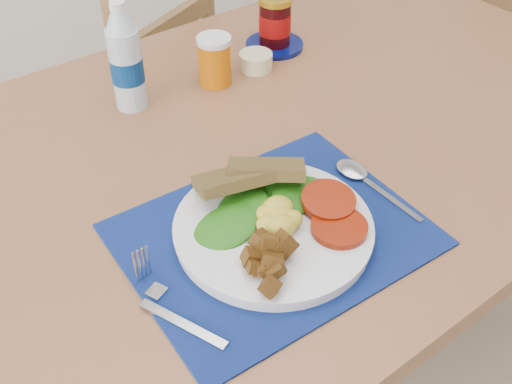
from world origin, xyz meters
TOP-DOWN VIEW (x-y plane):
  - table at (0.00, 0.20)m, footprint 1.40×0.90m
  - chair_far at (0.01, 0.84)m, footprint 0.54×0.53m
  - placemat at (-0.20, 0.00)m, footprint 0.43×0.34m
  - breakfast_plate at (-0.20, 0.00)m, footprint 0.28×0.28m
  - fork at (-0.38, -0.01)m, footprint 0.06×0.18m
  - spoon at (-0.01, 0.01)m, footprint 0.04×0.17m
  - water_bottle at (-0.19, 0.42)m, footprint 0.06×0.06m
  - juice_glass at (-0.03, 0.40)m, footprint 0.06×0.06m
  - ramekin at (0.07, 0.40)m, footprint 0.07×0.07m
  - jam_on_saucer at (0.15, 0.44)m, footprint 0.12×0.12m

SIDE VIEW (x-z plane):
  - chair_far at x=0.01m, z-range 0.01..1.13m
  - table at x=0.00m, z-range 0.29..1.04m
  - placemat at x=-0.20m, z-range 0.75..0.75m
  - fork at x=-0.38m, z-range 0.75..0.76m
  - spoon at x=-0.01m, z-range 0.75..0.76m
  - ramekin at x=0.07m, z-range 0.75..0.78m
  - breakfast_plate at x=-0.20m, z-range 0.74..0.81m
  - juice_glass at x=-0.03m, z-range 0.75..0.84m
  - jam_on_saucer at x=0.15m, z-range 0.74..0.85m
  - water_bottle at x=-0.19m, z-range 0.74..0.94m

